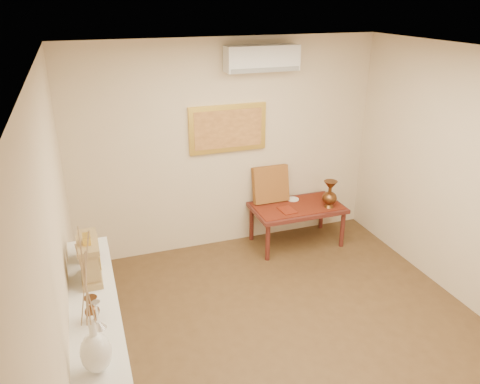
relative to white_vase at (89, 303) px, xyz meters
name	(u,v)px	position (x,y,z in m)	size (l,w,h in m)	color
floor	(300,346)	(1.83, 0.78, -1.48)	(4.50, 4.50, 0.00)	brown
ceiling	(318,59)	(1.83, 0.78, 1.22)	(4.50, 4.50, 0.00)	silver
wall_back	(227,147)	(1.83, 3.03, -0.13)	(4.00, 0.02, 2.70)	beige
wall_left	(61,262)	(-0.17, 0.78, -0.13)	(0.02, 4.50, 2.70)	beige
white_vase	(89,303)	(0.00, 0.00, 0.00)	(0.19, 0.19, 1.01)	silver
candlestick	(98,315)	(0.03, 0.42, -0.39)	(0.10, 0.10, 0.22)	silver
brass_urn_small	(91,305)	(0.00, 0.53, -0.38)	(0.11, 0.11, 0.24)	brown
table_cloth	(297,206)	(2.68, 2.66, -0.93)	(1.14, 0.59, 0.01)	maroon
brass_urn_tall	(330,191)	(3.05, 2.49, -0.70)	(0.20, 0.20, 0.45)	brown
plate	(293,199)	(2.71, 2.86, -0.92)	(0.16, 0.16, 0.01)	silver
menu	(287,210)	(2.49, 2.56, -0.92)	(0.18, 0.25, 0.01)	maroon
cushion	(271,184)	(2.40, 2.92, -0.68)	(0.49, 0.10, 0.49)	maroon
display_ledge	(100,349)	(0.01, 0.78, -0.99)	(0.37, 2.02, 0.98)	silver
mantel_clock	(90,261)	(0.02, 1.07, -0.33)	(0.17, 0.36, 0.41)	#9E8251
wooden_chest	(88,246)	(0.02, 1.43, -0.38)	(0.16, 0.21, 0.24)	#9E8251
low_table	(297,211)	(2.68, 2.66, -1.00)	(1.20, 0.70, 0.55)	#551F19
painting	(228,129)	(1.83, 3.00, 0.12)	(1.00, 0.06, 0.60)	gold
ac_unit	(262,58)	(2.23, 2.90, 0.97)	(0.90, 0.25, 0.30)	silver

